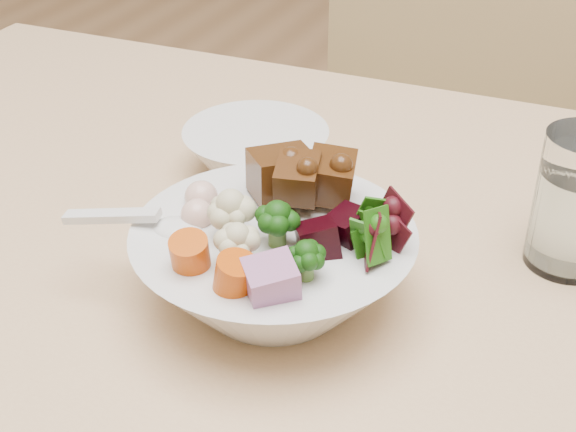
{
  "coord_description": "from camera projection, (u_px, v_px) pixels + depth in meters",
  "views": [
    {
      "loc": [
        0.05,
        -0.41,
        1.07
      ],
      "look_at": [
        -0.14,
        0.03,
        0.77
      ],
      "focal_mm": 50.0,
      "sensor_mm": 36.0,
      "label": 1
    }
  ],
  "objects": [
    {
      "name": "water_glass",
      "position": [
        576.0,
        207.0,
        0.6
      ],
      "size": [
        0.06,
        0.06,
        0.11
      ],
      "color": "white",
      "rests_on": "dining_table"
    },
    {
      "name": "food_bowl",
      "position": [
        277.0,
        260.0,
        0.57
      ],
      "size": [
        0.2,
        0.2,
        0.11
      ],
      "color": "silver",
      "rests_on": "dining_table"
    },
    {
      "name": "soup_spoon",
      "position": [
        160.0,
        226.0,
        0.56
      ],
      "size": [
        0.11,
        0.04,
        0.02
      ],
      "rotation": [
        0.0,
        0.0,
        0.2
      ],
      "color": "silver",
      "rests_on": "food_bowl"
    },
    {
      "name": "chair_far",
      "position": [
        413.0,
        185.0,
        1.19
      ],
      "size": [
        0.43,
        0.43,
        0.85
      ],
      "rotation": [
        0.0,
        0.0,
        -0.1
      ],
      "color": "tan",
      "rests_on": "ground"
    },
    {
      "name": "side_bowl",
      "position": [
        256.0,
        152.0,
        0.74
      ],
      "size": [
        0.13,
        0.13,
        0.04
      ],
      "primitive_type": null,
      "color": "silver",
      "rests_on": "dining_table"
    }
  ]
}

